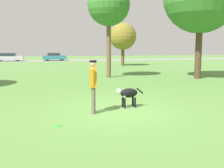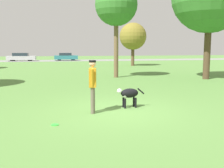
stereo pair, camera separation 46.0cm
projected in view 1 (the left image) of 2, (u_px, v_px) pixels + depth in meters
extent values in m
plane|color=#56843D|center=(116.00, 111.00, 8.80)|extent=(120.00, 120.00, 0.00)
cube|color=gray|center=(57.00, 61.00, 43.39)|extent=(120.00, 6.00, 0.01)
cylinder|color=#665B4C|center=(93.00, 99.00, 8.60)|extent=(0.15, 0.15, 0.86)
cylinder|color=#665B4C|center=(93.00, 101.00, 8.39)|extent=(0.15, 0.15, 0.86)
cube|color=#C68419|center=(93.00, 78.00, 8.39)|extent=(0.29, 0.43, 0.61)
cylinder|color=#C68419|center=(93.00, 77.00, 8.62)|extent=(0.13, 0.23, 0.62)
cylinder|color=#C68419|center=(93.00, 78.00, 8.17)|extent=(0.13, 0.23, 0.62)
sphere|color=tan|center=(93.00, 64.00, 8.33)|extent=(0.25, 0.25, 0.22)
cylinder|color=black|center=(93.00, 61.00, 8.32)|extent=(0.26, 0.26, 0.06)
ellipsoid|color=black|center=(129.00, 93.00, 9.30)|extent=(0.68, 0.40, 0.33)
ellipsoid|color=white|center=(124.00, 95.00, 9.25)|extent=(0.21, 0.25, 0.18)
sphere|color=white|center=(119.00, 91.00, 9.16)|extent=(0.19, 0.19, 0.17)
cylinder|color=black|center=(125.00, 103.00, 9.20)|extent=(0.08, 0.08, 0.36)
cylinder|color=black|center=(123.00, 102.00, 9.37)|extent=(0.08, 0.08, 0.36)
cylinder|color=black|center=(135.00, 102.00, 9.34)|extent=(0.08, 0.08, 0.36)
cylinder|color=black|center=(133.00, 102.00, 9.51)|extent=(0.08, 0.08, 0.36)
cylinder|color=black|center=(140.00, 91.00, 9.45)|extent=(0.28, 0.08, 0.24)
cylinder|color=#33D838|center=(58.00, 126.00, 7.14)|extent=(0.22, 0.22, 0.02)
torus|color=#33D838|center=(58.00, 126.00, 7.14)|extent=(0.22, 0.22, 0.02)
cylinder|color=brown|center=(123.00, 56.00, 31.07)|extent=(0.38, 0.38, 2.27)
sphere|color=olive|center=(123.00, 36.00, 30.76)|extent=(3.16, 3.16, 3.16)
cylinder|color=#4C3826|center=(198.00, 52.00, 17.93)|extent=(0.44, 0.44, 3.70)
cylinder|color=brown|center=(109.00, 49.00, 18.58)|extent=(0.31, 0.31, 3.99)
sphere|color=#38752D|center=(109.00, 4.00, 18.16)|extent=(2.97, 2.97, 2.97)
cube|color=#B7B7BC|center=(9.00, 58.00, 41.31)|extent=(4.53, 1.85, 0.61)
cube|color=#232D38|center=(8.00, 55.00, 41.20)|extent=(2.38, 1.53, 0.48)
cylinder|color=black|center=(18.00, 59.00, 42.31)|extent=(0.60, 0.22, 0.59)
cylinder|color=black|center=(17.00, 59.00, 40.93)|extent=(0.60, 0.22, 0.59)
cylinder|color=black|center=(1.00, 59.00, 41.74)|extent=(0.60, 0.22, 0.59)
cube|color=teal|center=(54.00, 57.00, 43.27)|extent=(3.87, 1.87, 0.63)
cube|color=#232D38|center=(54.00, 54.00, 43.16)|extent=(2.03, 1.57, 0.42)
cylinder|color=black|center=(61.00, 58.00, 44.34)|extent=(0.63, 0.22, 0.63)
cylinder|color=black|center=(62.00, 59.00, 42.89)|extent=(0.63, 0.22, 0.63)
cylinder|color=black|center=(47.00, 59.00, 43.70)|extent=(0.63, 0.22, 0.63)
cylinder|color=black|center=(48.00, 59.00, 42.25)|extent=(0.63, 0.22, 0.63)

